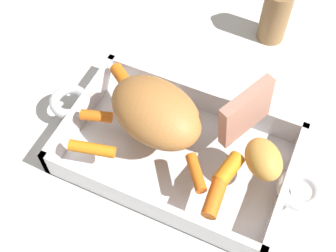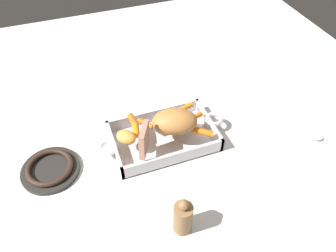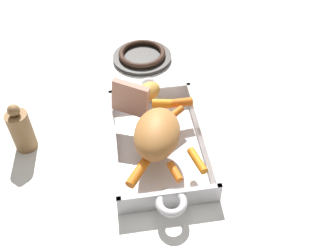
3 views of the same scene
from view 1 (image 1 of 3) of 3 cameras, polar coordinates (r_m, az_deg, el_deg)
The scene contains 12 objects.
ground_plane at distance 0.65m, azimuth 1.13°, elevation -4.07°, with size 1.89×1.89×0.00m, color white.
roasting_dish at distance 0.63m, azimuth 1.16°, elevation -3.28°, with size 0.41×0.21×0.05m.
pork_roast at distance 0.59m, azimuth -1.61°, elevation 1.85°, with size 0.14×0.10×0.07m, color #BB793D.
roast_slice_outer at distance 0.59m, azimuth 10.13°, elevation 1.81°, with size 0.02×0.08×0.08m, color tan.
baby_carrot_center_right at distance 0.65m, azimuth -5.60°, elevation 5.77°, with size 0.02×0.02×0.07m, color orange.
baby_carrot_northwest at distance 0.63m, azimuth -9.36°, elevation 1.30°, with size 0.02×0.02×0.04m, color orange.
baby_carrot_northeast at distance 0.57m, azimuth 3.69°, elevation -6.15°, with size 0.02×0.02×0.05m, color orange.
baby_carrot_long at distance 0.57m, azimuth 7.95°, elevation -5.64°, with size 0.02×0.02×0.05m, color orange.
baby_carrot_southeast at distance 0.60m, azimuth -9.92°, elevation -2.95°, with size 0.02×0.02×0.06m, color orange.
baby_carrot_center_left at distance 0.55m, azimuth 6.11°, elevation -9.36°, with size 0.02×0.02×0.05m, color orange.
potato_corner at distance 0.58m, azimuth 12.41°, elevation -4.27°, with size 0.06×0.05×0.04m, color gold.
pepper_mill at distance 0.78m, azimuth 13.94°, elevation 14.12°, with size 0.05×0.05×0.12m.
Camera 1 is at (0.12, -0.30, 0.56)m, focal length 46.49 mm.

